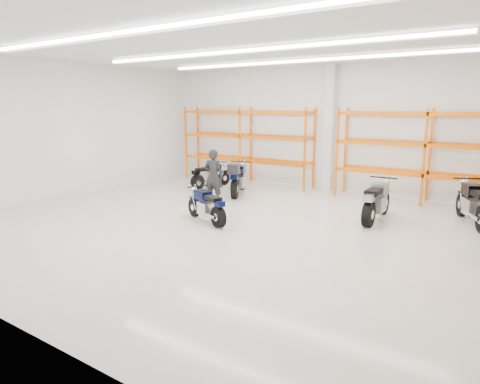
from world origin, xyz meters
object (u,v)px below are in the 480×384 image
Objects in this scene: motorcycle_back_b at (238,179)px; motorcycle_back_d at (474,205)px; motorcycle_back_c at (376,202)px; standing_man at (213,176)px; structural_column at (330,129)px; motorcycle_back_a at (209,176)px; motorcycle_main at (207,207)px.

motorcycle_back_b is 1.00× the size of motorcycle_back_d.
standing_man is at bearing -171.36° from motorcycle_back_c.
standing_man is at bearing -86.50° from motorcycle_back_b.
motorcycle_back_b is 3.81m from structural_column.
motorcycle_back_b is at bearing -102.10° from standing_man.
structural_column reaches higher than motorcycle_back_d.
motorcycle_back_c is 2.45m from motorcycle_back_d.
motorcycle_back_a is at bearing 169.53° from motorcycle_back_c.
structural_column is at bearing 129.95° from motorcycle_back_c.
motorcycle_back_d reaches higher than motorcycle_back_c.
motorcycle_back_c is 4.66m from structural_column.
motorcycle_back_b is 7.25m from motorcycle_back_d.
motorcycle_back_c is at bearing 173.04° from standing_man.
motorcycle_main is at bearing -68.13° from motorcycle_back_b.
motorcycle_back_d is at bearing 178.15° from standing_man.
motorcycle_back_c is 0.50× the size of structural_column.
structural_column is (2.14, 4.07, 1.38)m from standing_man.
motorcycle_main is 2.36m from standing_man.
motorcycle_main is 3.67m from motorcycle_back_b.
standing_man reaches higher than motorcycle_back_b.
motorcycle_back_b is at bearing -17.05° from motorcycle_back_a.
motorcycle_back_d reaches higher than motorcycle_back_a.
motorcycle_main is 1.03× the size of standing_man.
motorcycle_back_a is at bearing -151.78° from structural_column.
motorcycle_back_a is (-3.02, 3.91, 0.02)m from motorcycle_main.
motorcycle_back_c is 4.99m from standing_man.
standing_man is (0.09, -1.47, 0.30)m from motorcycle_back_b.
standing_man reaches higher than motorcycle_main.
motorcycle_back_d is 0.49× the size of structural_column.
motorcycle_main is 4.53m from motorcycle_back_c.
structural_column is at bearing 49.27° from motorcycle_back_b.
structural_column reaches higher than standing_man.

